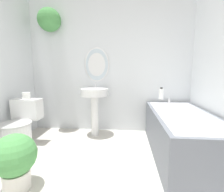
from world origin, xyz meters
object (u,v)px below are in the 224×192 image
at_px(shampoo_bottle, 161,94).
at_px(potted_plant, 15,159).
at_px(toilet, 20,129).
at_px(pedestal_sink, 94,100).
at_px(toilet_paper_roll, 26,96).
at_px(bathtub, 182,134).

distance_m(shampoo_bottle, potted_plant, 2.19).
relative_size(shampoo_bottle, potted_plant, 0.37).
relative_size(toilet, shampoo_bottle, 3.51).
xyz_separation_m(toilet, shampoo_bottle, (2.07, 0.68, 0.43)).
relative_size(toilet, pedestal_sink, 0.76).
xyz_separation_m(potted_plant, toilet_paper_roll, (-0.48, 0.97, 0.44)).
height_order(pedestal_sink, bathtub, pedestal_sink).
bearing_deg(pedestal_sink, potted_plant, -109.02).
bearing_deg(toilet_paper_roll, bathtub, -4.53).
relative_size(bathtub, potted_plant, 3.00).
relative_size(pedestal_sink, bathtub, 0.57).
relative_size(pedestal_sink, shampoo_bottle, 4.63).
distance_m(toilet, toilet_paper_roll, 0.49).
bearing_deg(toilet, shampoo_bottle, 18.12).
bearing_deg(toilet, potted_plant, -57.77).
distance_m(toilet, potted_plant, 0.89).
relative_size(bathtub, shampoo_bottle, 8.15).
distance_m(pedestal_sink, shampoo_bottle, 1.13).
distance_m(toilet, pedestal_sink, 1.18).
xyz_separation_m(shampoo_bottle, toilet_paper_roll, (-2.07, -0.46, 0.01)).
bearing_deg(shampoo_bottle, potted_plant, -138.07).
bearing_deg(potted_plant, bathtub, 24.35).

